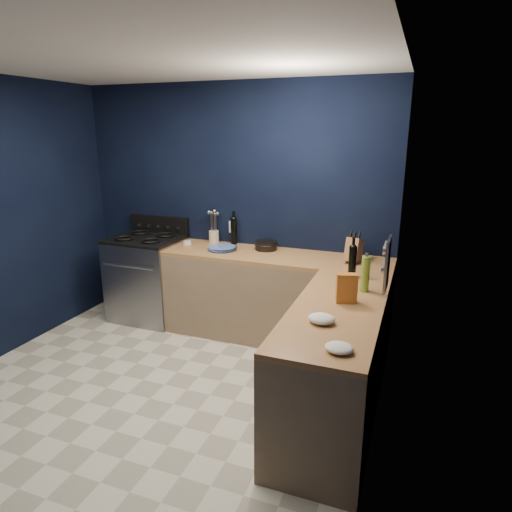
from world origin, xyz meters
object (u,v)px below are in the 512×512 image
at_px(gas_range, 148,279).
at_px(utensil_crock, 214,237).
at_px(plate_stack, 222,248).
at_px(crouton_bag, 347,288).
at_px(knife_block, 354,250).

xyz_separation_m(gas_range, utensil_crock, (0.73, 0.25, 0.51)).
xyz_separation_m(plate_stack, crouton_bag, (1.46, -1.01, 0.09)).
bearing_deg(gas_range, plate_stack, -0.10).
height_order(gas_range, plate_stack, plate_stack).
distance_m(gas_range, knife_block, 2.36).
bearing_deg(plate_stack, utensil_crock, 130.46).
relative_size(knife_block, crouton_bag, 1.02).
height_order(utensil_crock, knife_block, knife_block).
bearing_deg(crouton_bag, gas_range, 139.48).
distance_m(plate_stack, knife_block, 1.36).
distance_m(utensil_crock, knife_block, 1.58).
xyz_separation_m(plate_stack, utensil_crock, (-0.21, 0.25, 0.05)).
xyz_separation_m(gas_range, plate_stack, (0.94, -0.00, 0.46)).
height_order(gas_range, knife_block, knife_block).
bearing_deg(gas_range, knife_block, 1.36).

